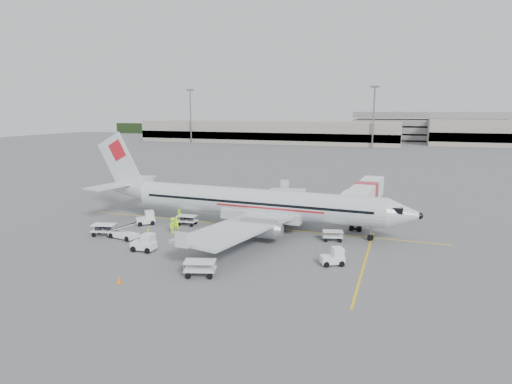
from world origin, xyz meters
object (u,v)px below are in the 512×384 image
aircraft (256,184)px  belt_loader (123,228)px  jet_bridge (366,201)px  tug_mid (144,242)px  tug_fore (332,256)px  tug_aft (145,218)px

aircraft → belt_loader: bearing=-144.1°
jet_bridge → tug_mid: jet_bridge is taller
jet_bridge → tug_fore: jet_bridge is taller
aircraft → tug_fore: (10.37, -8.90, -4.51)m
belt_loader → tug_fore: 22.53m
aircraft → jet_bridge: 15.11m
tug_fore → tug_mid: (-18.10, -2.23, 0.09)m
tug_fore → tug_mid: tug_mid is taller
tug_fore → belt_loader: bearing=152.0°
aircraft → tug_aft: 14.14m
belt_loader → tug_mid: bearing=-21.4°
belt_loader → tug_fore: bearing=9.7°
jet_bridge → tug_aft: bearing=-149.9°
tug_fore → jet_bridge: bearing=59.7°
belt_loader → tug_aft: 5.75m
aircraft → tug_fore: aircraft is taller
belt_loader → jet_bridge: bearing=47.7°
jet_bridge → tug_mid: 28.09m
jet_bridge → belt_loader: (-23.74, -17.52, -1.10)m
jet_bridge → tug_mid: (-19.31, -20.35, -1.43)m
belt_loader → tug_aft: size_ratio=2.08×
tug_fore → tug_mid: 18.24m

